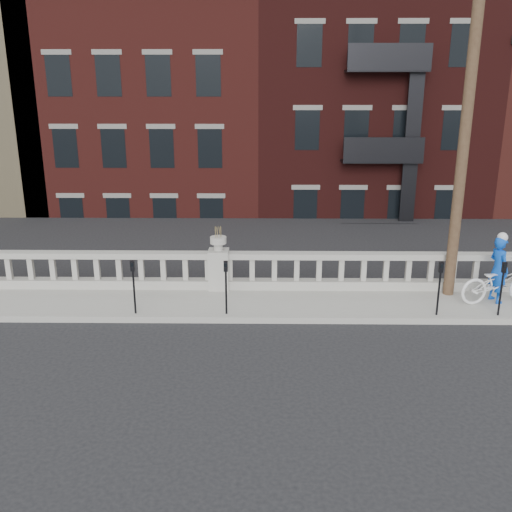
% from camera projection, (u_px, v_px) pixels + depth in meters
% --- Properties ---
extents(ground, '(120.00, 120.00, 0.00)m').
position_uv_depth(ground, '(205.00, 360.00, 12.03)').
color(ground, black).
rests_on(ground, ground).
extents(sidewalk, '(32.00, 2.20, 0.15)m').
position_uv_depth(sidewalk, '(217.00, 303.00, 14.87)').
color(sidewalk, '#9B9990').
rests_on(sidewalk, ground).
extents(balustrade, '(28.00, 0.34, 1.03)m').
position_uv_depth(balustrade, '(219.00, 271.00, 15.61)').
color(balustrade, '#9B9990').
rests_on(balustrade, sidewalk).
extents(planter_pedestal, '(0.55, 0.55, 1.76)m').
position_uv_depth(planter_pedestal, '(219.00, 265.00, 15.56)').
color(planter_pedestal, '#9B9990').
rests_on(planter_pedestal, sidewalk).
extents(lower_level, '(80.00, 44.00, 20.80)m').
position_uv_depth(lower_level, '(252.00, 134.00, 33.26)').
color(lower_level, '#605E59').
rests_on(lower_level, ground).
extents(utility_pole, '(1.60, 0.28, 10.00)m').
position_uv_depth(utility_pole, '(469.00, 98.00, 13.85)').
color(utility_pole, '#422D1E').
rests_on(utility_pole, sidewalk).
extents(parking_meter_a, '(0.10, 0.09, 1.36)m').
position_uv_depth(parking_meter_a, '(133.00, 281.00, 13.81)').
color(parking_meter_a, black).
rests_on(parking_meter_a, sidewalk).
extents(parking_meter_b, '(0.10, 0.09, 1.36)m').
position_uv_depth(parking_meter_b, '(226.00, 281.00, 13.78)').
color(parking_meter_b, black).
rests_on(parking_meter_b, sidewalk).
extents(parking_meter_c, '(0.10, 0.09, 1.36)m').
position_uv_depth(parking_meter_c, '(440.00, 282.00, 13.72)').
color(parking_meter_c, black).
rests_on(parking_meter_c, sidewalk).
extents(parking_meter_d, '(0.10, 0.09, 1.36)m').
position_uv_depth(parking_meter_d, '(502.00, 283.00, 13.70)').
color(parking_meter_d, black).
rests_on(parking_meter_d, sidewalk).
extents(bicycle, '(2.18, 1.15, 1.09)m').
position_uv_depth(bicycle, '(498.00, 282.00, 14.61)').
color(bicycle, white).
rests_on(bicycle, sidewalk).
extents(cyclist, '(0.59, 0.73, 1.74)m').
position_uv_depth(cyclist, '(498.00, 269.00, 14.58)').
color(cyclist, blue).
rests_on(cyclist, sidewalk).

